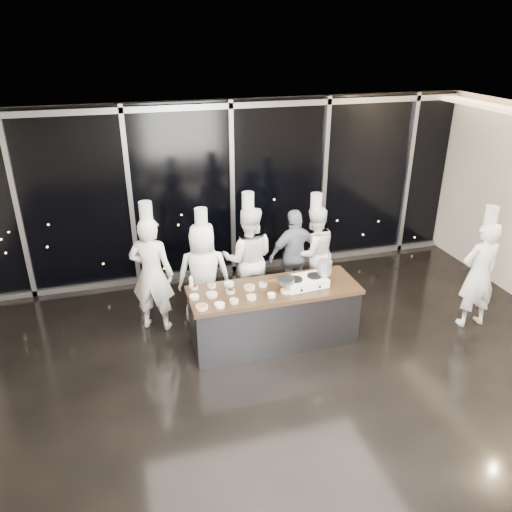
{
  "coord_description": "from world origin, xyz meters",
  "views": [
    {
      "loc": [
        -2.0,
        -5.08,
        4.31
      ],
      "look_at": [
        -0.18,
        1.2,
        1.3
      ],
      "focal_mm": 35.0,
      "sensor_mm": 36.0,
      "label": 1
    }
  ],
  "objects": [
    {
      "name": "stove",
      "position": [
        0.45,
        0.85,
        0.96
      ],
      "size": [
        0.65,
        0.44,
        0.14
      ],
      "rotation": [
        0.0,
        0.0,
        0.09
      ],
      "color": "white",
      "rests_on": "demo_counter"
    },
    {
      "name": "ground",
      "position": [
        0.0,
        0.0,
        0.0
      ],
      "size": [
        9.0,
        9.0,
        0.0
      ],
      "primitive_type": "plane",
      "color": "black",
      "rests_on": "ground"
    },
    {
      "name": "chef_center",
      "position": [
        -0.09,
        1.97,
        0.9
      ],
      "size": [
        1.01,
        0.87,
        2.01
      ],
      "rotation": [
        0.0,
        0.0,
        2.89
      ],
      "color": "white",
      "rests_on": "ground"
    },
    {
      "name": "room_shell",
      "position": [
        0.18,
        0.0,
        2.25
      ],
      "size": [
        9.02,
        7.02,
        3.21
      ],
      "color": "beige",
      "rests_on": "ground"
    },
    {
      "name": "stock_pot",
      "position": [
        0.76,
        0.87,
        1.14
      ],
      "size": [
        0.22,
        0.22,
        0.2
      ],
      "primitive_type": "cylinder",
      "rotation": [
        0.0,
        0.0,
        0.09
      ],
      "color": "silver",
      "rests_on": "stove"
    },
    {
      "name": "chef_left",
      "position": [
        -0.87,
        1.73,
        0.85
      ],
      "size": [
        0.9,
        0.66,
        1.91
      ],
      "rotation": [
        0.0,
        0.0,
        2.98
      ],
      "color": "white",
      "rests_on": "ground"
    },
    {
      "name": "chef_side",
      "position": [
        3.16,
        0.5,
        0.89
      ],
      "size": [
        0.63,
        0.42,
        1.97
      ],
      "rotation": [
        0.0,
        0.0,
        3.14
      ],
      "color": "white",
      "rests_on": "ground"
    },
    {
      "name": "window_wall",
      "position": [
        0.0,
        3.43,
        1.6
      ],
      "size": [
        8.9,
        0.11,
        3.2
      ],
      "color": "black",
      "rests_on": "ground"
    },
    {
      "name": "chef_far_left",
      "position": [
        -1.65,
        1.8,
        0.93
      ],
      "size": [
        0.79,
        0.67,
        2.06
      ],
      "rotation": [
        0.0,
        0.0,
        2.73
      ],
      "color": "white",
      "rests_on": "ground"
    },
    {
      "name": "guest",
      "position": [
        0.74,
        2.06,
        0.81
      ],
      "size": [
        0.99,
        0.5,
        1.62
      ],
      "rotation": [
        0.0,
        0.0,
        3.26
      ],
      "color": "#131E36",
      "rests_on": "ground"
    },
    {
      "name": "squeeze_bottle",
      "position": [
        -1.14,
        1.22,
        1.0
      ],
      "size": [
        0.06,
        0.06,
        0.22
      ],
      "color": "white",
      "rests_on": "demo_counter"
    },
    {
      "name": "demo_counter",
      "position": [
        0.0,
        0.9,
        0.45
      ],
      "size": [
        2.46,
        0.86,
        0.9
      ],
      "color": "#353439",
      "rests_on": "ground"
    },
    {
      "name": "frying_pan",
      "position": [
        0.13,
        0.81,
        1.06
      ],
      "size": [
        0.47,
        0.29,
        0.04
      ],
      "rotation": [
        0.0,
        0.0,
        0.09
      ],
      "color": "gray",
      "rests_on": "stove"
    },
    {
      "name": "chef_right",
      "position": [
        1.09,
        2.07,
        0.83
      ],
      "size": [
        0.88,
        0.73,
        1.86
      ],
      "rotation": [
        0.0,
        0.0,
        3.29
      ],
      "color": "white",
      "rests_on": "ground"
    },
    {
      "name": "prep_bowls",
      "position": [
        -0.63,
        0.87,
        0.93
      ],
      "size": [
        1.41,
        0.72,
        0.05
      ],
      "color": "silver",
      "rests_on": "demo_counter"
    }
  ]
}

